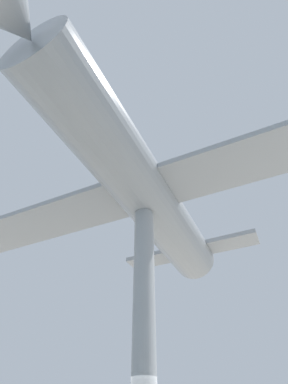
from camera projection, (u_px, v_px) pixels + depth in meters
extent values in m
cylinder|color=#999EA3|center=(144.00, 333.00, 6.88)|extent=(0.55, 0.55, 6.74)
cylinder|color=#93999E|center=(144.00, 192.00, 9.59)|extent=(2.27, 10.51, 1.73)
cube|color=#93999E|center=(144.00, 192.00, 9.59)|extent=(17.82, 2.75, 0.18)
cube|color=#93999E|center=(190.00, 251.00, 12.86)|extent=(5.72, 1.29, 0.18)
cube|color=#93999E|center=(187.00, 230.00, 13.55)|extent=(0.24, 1.11, 2.07)
cone|color=#93999E|center=(13.00, 15.00, 5.61)|extent=(1.52, 1.12, 1.47)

